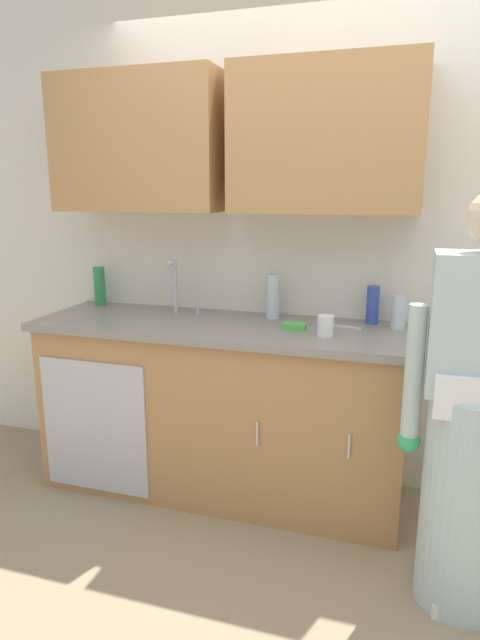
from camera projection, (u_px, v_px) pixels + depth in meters
The scene contains 13 objects.
ground_plane at pixel (293, 593), 2.24m from camera, with size 9.00×9.00×0.00m, color #998466.
kitchen_wall_with_uppers at pixel (313, 217), 2.86m from camera, with size 4.80×0.44×2.70m.
counter_cabinet at pixel (221, 411), 2.94m from camera, with size 1.90×0.62×0.90m.
countertop at pixel (221, 326), 2.83m from camera, with size 1.96×0.66×0.04m, color gray.
sink at pixel (172, 321), 2.92m from camera, with size 0.50×0.36×0.35m.
person_at_sink at pixel (473, 441), 2.05m from camera, with size 0.55×0.34×1.62m.
bottle_cleaner_spray at pixel (273, 296), 2.91m from camera, with size 0.07×0.07×0.24m, color silver.
bottle_water_short at pixel (100, 286), 3.24m from camera, with size 0.07×0.07×0.23m, color #2D8C4C.
bottle_dish_liquid at pixel (373, 305), 2.79m from camera, with size 0.06×0.06×0.20m, color #334CB2.
bottle_water_tall at pixel (399, 312), 2.69m from camera, with size 0.07×0.07×0.17m, color silver.
cup_by_sink at pixel (326, 326), 2.56m from camera, with size 0.08×0.08×0.10m, color white.
knife_on_counter at pixel (338, 326), 2.75m from camera, with size 0.24×0.02×0.01m, color silver.
sponge at pixel (295, 326), 2.69m from camera, with size 0.11×0.07×0.03m, color #4CBF4C.
Camera 1 is at (0.36, -1.89, 1.61)m, focal length 30.54 mm.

